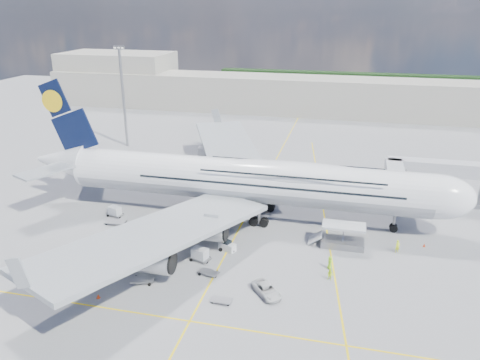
% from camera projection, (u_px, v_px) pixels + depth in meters
% --- Properties ---
extents(ground, '(300.00, 300.00, 0.00)m').
position_uv_depth(ground, '(232.00, 242.00, 73.69)').
color(ground, gray).
rests_on(ground, ground).
extents(taxi_line_main, '(0.25, 220.00, 0.01)m').
position_uv_depth(taxi_line_main, '(232.00, 242.00, 73.69)').
color(taxi_line_main, yellow).
rests_on(taxi_line_main, ground).
extents(taxi_line_cross, '(120.00, 0.25, 0.01)m').
position_uv_depth(taxi_line_cross, '(190.00, 321.00, 55.51)').
color(taxi_line_cross, yellow).
rests_on(taxi_line_cross, ground).
extents(taxi_line_diag, '(14.16, 99.06, 0.01)m').
position_uv_depth(taxi_line_diag, '(326.00, 224.00, 79.72)').
color(taxi_line_diag, yellow).
rests_on(taxi_line_diag, ground).
extents(airliner, '(77.26, 79.15, 23.71)m').
position_uv_depth(airliner, '(247.00, 180.00, 80.27)').
color(airliner, white).
rests_on(airliner, ground).
extents(jet_bridge, '(18.80, 12.10, 8.50)m').
position_uv_depth(jet_bridge, '(421.00, 173.00, 83.77)').
color(jet_bridge, '#B7B7BC').
rests_on(jet_bridge, ground).
extents(cargo_loader, '(8.53, 3.20, 3.67)m').
position_uv_depth(cargo_loader, '(342.00, 239.00, 72.20)').
color(cargo_loader, silver).
rests_on(cargo_loader, ground).
extents(light_mast, '(3.00, 0.70, 25.50)m').
position_uv_depth(light_mast, '(123.00, 96.00, 118.60)').
color(light_mast, gray).
rests_on(light_mast, ground).
extents(terminal, '(180.00, 16.00, 12.00)m').
position_uv_depth(terminal, '(302.00, 95.00, 157.87)').
color(terminal, '#B2AD9E').
rests_on(terminal, ground).
extents(hangar, '(40.00, 22.00, 18.00)m').
position_uv_depth(hangar, '(118.00, 77.00, 176.62)').
color(hangar, '#B2AD9E').
rests_on(hangar, ground).
extents(tree_line, '(160.00, 6.00, 8.00)m').
position_uv_depth(tree_line, '(412.00, 85.00, 190.75)').
color(tree_line, '#193814').
rests_on(tree_line, ground).
extents(dolly_row_a, '(3.59, 2.13, 0.51)m').
position_uv_depth(dolly_row_a, '(116.00, 222.00, 79.77)').
color(dolly_row_a, gray).
rests_on(dolly_row_a, ground).
extents(dolly_row_b, '(3.45, 2.36, 0.46)m').
position_uv_depth(dolly_row_b, '(143.00, 280.00, 63.11)').
color(dolly_row_b, gray).
rests_on(dolly_row_b, ground).
extents(dolly_row_c, '(3.37, 2.46, 1.92)m').
position_uv_depth(dolly_row_c, '(200.00, 254.00, 68.27)').
color(dolly_row_c, gray).
rests_on(dolly_row_c, ground).
extents(dolly_back, '(3.15, 2.27, 1.80)m').
position_uv_depth(dolly_back, '(115.00, 211.00, 82.45)').
color(dolly_back, gray).
rests_on(dolly_back, ground).
extents(dolly_nose_far, '(2.69, 1.51, 0.39)m').
position_uv_depth(dolly_nose_far, '(221.00, 300.00, 58.96)').
color(dolly_nose_far, gray).
rests_on(dolly_nose_far, ground).
extents(dolly_nose_near, '(3.09, 2.16, 0.41)m').
position_uv_depth(dolly_nose_near, '(208.00, 272.00, 64.96)').
color(dolly_nose_near, gray).
rests_on(dolly_nose_near, ground).
extents(baggage_tug, '(2.88, 2.17, 1.63)m').
position_uv_depth(baggage_tug, '(227.00, 246.00, 71.06)').
color(baggage_tug, silver).
rests_on(baggage_tug, ground).
extents(catering_truck_inner, '(7.07, 3.43, 4.06)m').
position_uv_depth(catering_truck_inner, '(225.00, 180.00, 93.98)').
color(catering_truck_inner, gray).
rests_on(catering_truck_inner, ground).
extents(catering_truck_outer, '(6.24, 2.99, 3.59)m').
position_uv_depth(catering_truck_outer, '(210.00, 155.00, 110.25)').
color(catering_truck_outer, gray).
rests_on(catering_truck_outer, ground).
extents(service_van, '(4.98, 5.28, 1.38)m').
position_uv_depth(service_van, '(267.00, 290.00, 60.34)').
color(service_van, silver).
rests_on(service_van, ground).
extents(crew_nose, '(0.87, 0.81, 2.00)m').
position_uv_depth(crew_nose, '(398.00, 246.00, 70.48)').
color(crew_nose, '#EDFF1A').
rests_on(crew_nose, ground).
extents(crew_loader, '(0.99, 0.88, 1.68)m').
position_uv_depth(crew_loader, '(330.00, 275.00, 63.41)').
color(crew_loader, '#DAFF1A').
rests_on(crew_loader, ground).
extents(crew_wing, '(0.92, 1.11, 1.77)m').
position_uv_depth(crew_wing, '(187.00, 234.00, 74.46)').
color(crew_wing, '#A6F519').
rests_on(crew_wing, ground).
extents(crew_van, '(0.93, 1.13, 1.98)m').
position_uv_depth(crew_van, '(330.00, 263.00, 66.10)').
color(crew_van, '#95E518').
rests_on(crew_van, ground).
extents(crew_tug, '(1.42, 1.13, 1.91)m').
position_uv_depth(crew_tug, '(161.00, 262.00, 66.20)').
color(crew_tug, '#AFFA1A').
rests_on(crew_tug, ground).
extents(cone_nose, '(0.42, 0.42, 0.53)m').
position_uv_depth(cone_nose, '(424.00, 245.00, 72.36)').
color(cone_nose, red).
rests_on(cone_nose, ground).
extents(cone_wing_left_inner, '(0.39, 0.39, 0.50)m').
position_uv_depth(cone_wing_left_inner, '(252.00, 186.00, 95.49)').
color(cone_wing_left_inner, red).
rests_on(cone_wing_left_inner, ground).
extents(cone_wing_left_outer, '(0.39, 0.39, 0.50)m').
position_uv_depth(cone_wing_left_outer, '(227.00, 174.00, 102.32)').
color(cone_wing_left_outer, red).
rests_on(cone_wing_left_outer, ground).
extents(cone_wing_right_inner, '(0.50, 0.50, 0.63)m').
position_uv_depth(cone_wing_right_inner, '(150.00, 226.00, 78.45)').
color(cone_wing_right_inner, red).
rests_on(cone_wing_right_inner, ground).
extents(cone_wing_right_outer, '(0.48, 0.48, 0.61)m').
position_uv_depth(cone_wing_right_outer, '(98.00, 296.00, 59.75)').
color(cone_wing_right_outer, red).
rests_on(cone_wing_right_outer, ground).
extents(cone_tail, '(0.45, 0.45, 0.57)m').
position_uv_depth(cone_tail, '(113.00, 184.00, 96.43)').
color(cone_tail, red).
rests_on(cone_tail, ground).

